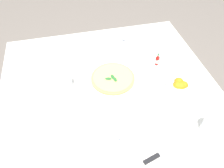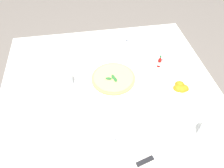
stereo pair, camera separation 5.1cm
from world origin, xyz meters
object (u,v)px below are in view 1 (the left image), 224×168
(citrus_bowl, at_px, (180,87))
(pepper_shaker, at_px, (153,63))
(pizza, at_px, (113,78))
(coffee_cup_left_edge, at_px, (108,143))
(salt_shaker, at_px, (161,59))
(dinner_knife, at_px, (161,153))
(pizza_plate, at_px, (113,80))
(water_glass_right_edge, at_px, (210,125))
(hot_sauce_bottle, at_px, (157,60))
(napkin_folded, at_px, (160,155))
(water_glass_near_right, at_px, (65,81))
(coffee_cup_far_left, at_px, (117,37))

(citrus_bowl, xyz_separation_m, pepper_shaker, (-0.07, 0.21, -0.00))
(pizza, bearing_deg, citrus_bowl, -23.96)
(coffee_cup_left_edge, bearing_deg, salt_shaker, 47.43)
(pizza, distance_m, pepper_shaker, 0.27)
(dinner_knife, distance_m, pepper_shaker, 0.56)
(coffee_cup_left_edge, xyz_separation_m, pepper_shaker, (0.37, 0.44, -0.01))
(pizza_plate, bearing_deg, coffee_cup_left_edge, -106.05)
(water_glass_right_edge, distance_m, hot_sauce_bottle, 0.48)
(coffee_cup_left_edge, bearing_deg, napkin_folded, -24.19)
(water_glass_near_right, bearing_deg, coffee_cup_left_edge, -69.37)
(dinner_knife, bearing_deg, coffee_cup_left_edge, 141.19)
(dinner_knife, relative_size, salt_shaker, 3.44)
(coffee_cup_left_edge, relative_size, water_glass_near_right, 1.29)
(pizza_plate, relative_size, napkin_folded, 1.49)
(water_glass_near_right, xyz_separation_m, hot_sauce_bottle, (0.54, 0.06, -0.01))
(pizza_plate, distance_m, pepper_shaker, 0.27)
(coffee_cup_left_edge, bearing_deg, pepper_shaker, 50.19)
(water_glass_near_right, height_order, hot_sauce_bottle, water_glass_near_right)
(pizza_plate, distance_m, water_glass_near_right, 0.26)
(coffee_cup_far_left, height_order, salt_shaker, coffee_cup_far_left)
(hot_sauce_bottle, bearing_deg, coffee_cup_left_edge, -131.25)
(hot_sauce_bottle, bearing_deg, dinner_knife, -109.31)
(pizza, distance_m, water_glass_right_edge, 0.53)
(water_glass_right_edge, xyz_separation_m, salt_shaker, (-0.03, 0.49, -0.03))
(coffee_cup_left_edge, relative_size, water_glass_right_edge, 1.15)
(dinner_knife, distance_m, salt_shaker, 0.59)
(pizza_plate, relative_size, pizza, 1.48)
(salt_shaker, bearing_deg, napkin_folded, -111.77)
(water_glass_near_right, relative_size, pepper_shaker, 1.83)
(pizza, height_order, pepper_shaker, pepper_shaker)
(pizza_plate, bearing_deg, dinner_knife, -78.24)
(citrus_bowl, bearing_deg, pizza, 156.04)
(citrus_bowl, distance_m, pepper_shaker, 0.22)
(napkin_folded, bearing_deg, pepper_shaker, 61.19)
(water_glass_right_edge, bearing_deg, pepper_shaker, 100.59)
(water_glass_near_right, xyz_separation_m, citrus_bowl, (0.59, -0.17, -0.02))
(pizza_plate, distance_m, coffee_cup_left_edge, 0.39)
(pizza_plate, distance_m, water_glass_right_edge, 0.53)
(dinner_knife, bearing_deg, pizza_plate, 86.68)
(citrus_bowl, relative_size, salt_shaker, 2.67)
(coffee_cup_far_left, xyz_separation_m, salt_shaker, (0.20, -0.28, -0.01))
(pizza_plate, distance_m, napkin_folded, 0.48)
(pepper_shaker, bearing_deg, citrus_bowl, -71.56)
(pizza, bearing_deg, coffee_cup_far_left, 72.45)
(water_glass_near_right, distance_m, pepper_shaker, 0.52)
(coffee_cup_far_left, bearing_deg, napkin_folded, -91.36)
(dinner_knife, relative_size, citrus_bowl, 1.29)
(pizza, relative_size, hot_sauce_bottle, 2.92)
(citrus_bowl, bearing_deg, coffee_cup_left_edge, -152.25)
(coffee_cup_far_left, height_order, dinner_knife, coffee_cup_far_left)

